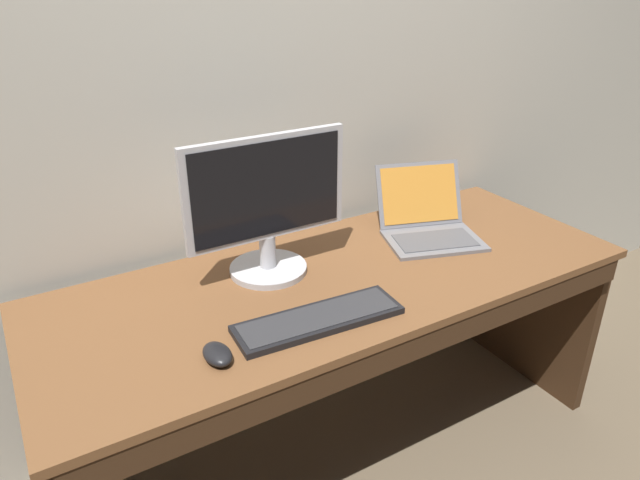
% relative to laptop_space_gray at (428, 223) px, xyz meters
% --- Properties ---
extents(ground_plane, '(14.00, 14.00, 0.00)m').
position_rel_laptop_space_gray_xyz_m(ground_plane, '(-0.43, -0.08, -0.77)').
color(ground_plane, brown).
extents(desk, '(1.88, 0.72, 0.72)m').
position_rel_laptop_space_gray_xyz_m(desk, '(-0.43, -0.10, -0.24)').
color(desk, brown).
rests_on(desk, ground).
extents(laptop_space_gray, '(0.41, 0.41, 0.23)m').
position_rel_laptop_space_gray_xyz_m(laptop_space_gray, '(0.00, 0.00, 0.00)').
color(laptop_space_gray, slate).
rests_on(laptop_space_gray, desk).
extents(external_monitor, '(0.52, 0.24, 0.45)m').
position_rel_laptop_space_gray_xyz_m(external_monitor, '(-0.61, 0.04, 0.17)').
color(external_monitor, '#B7B7BC').
rests_on(external_monitor, desk).
extents(wired_keyboard, '(0.48, 0.17, 0.02)m').
position_rel_laptop_space_gray_xyz_m(wired_keyboard, '(-0.62, -0.28, -0.04)').
color(wired_keyboard, black).
rests_on(wired_keyboard, desk).
extents(computer_mouse, '(0.07, 0.11, 0.04)m').
position_rel_laptop_space_gray_xyz_m(computer_mouse, '(-0.92, -0.29, -0.03)').
color(computer_mouse, black).
rests_on(computer_mouse, desk).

